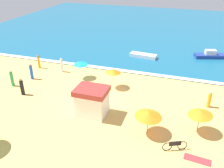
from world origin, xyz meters
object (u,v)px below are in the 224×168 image
(lifeguard_cabana, at_px, (92,101))
(small_boat_0, at_px, (210,55))
(beachgoer_3, at_px, (31,72))
(small_boat_1, at_px, (143,56))
(beach_umbrella_1, at_px, (81,63))
(beach_umbrella_0, at_px, (113,71))
(beachgoer_0, at_px, (12,79))
(beachgoer_4, at_px, (22,87))
(beachgoer_1, at_px, (62,65))
(beach_umbrella_2, at_px, (200,113))
(beach_umbrella_6, at_px, (149,114))
(beachgoer_5, at_px, (209,100))
(parked_bicycle, at_px, (175,145))
(beachgoer_2, at_px, (39,61))

(lifeguard_cabana, height_order, small_boat_0, lifeguard_cabana)
(beachgoer_3, height_order, small_boat_1, beachgoer_3)
(beach_umbrella_1, bearing_deg, beach_umbrella_0, -14.07)
(beachgoer_0, distance_m, beachgoer_4, 2.48)
(beachgoer_0, relative_size, small_boat_0, 0.43)
(lifeguard_cabana, xyz_separation_m, beachgoer_1, (-6.79, 7.05, -0.45))
(beach_umbrella_1, distance_m, beach_umbrella_2, 13.89)
(beach_umbrella_6, height_order, beachgoer_5, beach_umbrella_6)
(beachgoer_1, bearing_deg, beachgoer_0, -123.36)
(beach_umbrella_1, bearing_deg, beach_umbrella_6, -39.40)
(parked_bicycle, bearing_deg, beachgoer_0, 165.29)
(beachgoer_5, bearing_deg, small_boat_1, 128.39)
(beachgoer_2, bearing_deg, beach_umbrella_2, -20.33)
(beach_umbrella_1, relative_size, beachgoer_2, 1.22)
(lifeguard_cabana, distance_m, beach_umbrella_6, 5.11)
(beach_umbrella_6, relative_size, small_boat_1, 0.75)
(beachgoer_5, bearing_deg, parked_bicycle, -109.90)
(beachgoer_3, bearing_deg, beachgoer_5, 0.18)
(beach_umbrella_1, xyz_separation_m, beachgoer_0, (-6.06, -4.05, -0.93))
(beach_umbrella_1, bearing_deg, beachgoer_1, 164.73)
(small_boat_0, bearing_deg, beach_umbrella_0, -129.53)
(beachgoer_3, bearing_deg, beach_umbrella_1, 21.35)
(beachgoer_2, bearing_deg, beachgoer_3, -71.29)
(beachgoer_1, xyz_separation_m, small_boat_1, (8.28, 7.44, -0.49))
(beach_umbrella_1, height_order, parked_bicycle, beach_umbrella_1)
(beachgoer_3, relative_size, beachgoer_5, 1.17)
(beachgoer_0, relative_size, beachgoer_4, 1.03)
(beachgoer_5, bearing_deg, beachgoer_3, -179.82)
(beach_umbrella_0, relative_size, beach_umbrella_1, 1.09)
(beachgoer_0, distance_m, beachgoer_3, 2.26)
(beach_umbrella_1, relative_size, beach_umbrella_2, 0.86)
(beach_umbrella_6, distance_m, beachgoer_2, 17.14)
(beachgoer_4, relative_size, small_boat_0, 0.41)
(parked_bicycle, xyz_separation_m, beachgoer_5, (2.39, 6.61, 0.37))
(parked_bicycle, xyz_separation_m, beachgoer_1, (-13.95, 9.34, 0.45))
(beachgoer_2, xyz_separation_m, beachgoer_4, (2.21, -6.22, -0.02))
(parked_bicycle, bearing_deg, beach_umbrella_0, 132.86)
(parked_bicycle, distance_m, beachgoer_5, 7.04)
(lifeguard_cabana, height_order, beachgoer_3, lifeguard_cabana)
(beach_umbrella_6, xyz_separation_m, beachgoer_3, (-14.01, 5.31, -0.83))
(beach_umbrella_2, height_order, beachgoer_3, beach_umbrella_2)
(beachgoer_2, relative_size, beachgoer_5, 1.06)
(beach_umbrella_2, height_order, small_boat_1, beach_umbrella_2)
(beachgoer_0, height_order, beachgoer_4, beachgoer_0)
(beach_umbrella_0, height_order, beachgoer_3, beach_umbrella_0)
(beach_umbrella_6, relative_size, parked_bicycle, 1.64)
(beach_umbrella_2, distance_m, small_boat_0, 17.04)
(beachgoer_1, bearing_deg, beachgoer_4, -99.60)
(beachgoer_4, bearing_deg, beachgoer_2, 109.53)
(beachgoer_1, relative_size, small_boat_1, 0.47)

